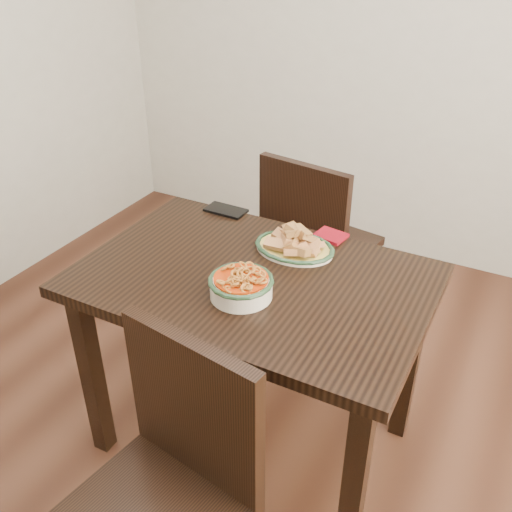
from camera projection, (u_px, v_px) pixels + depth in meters
The scene contains 9 objects.
floor at pixel (250, 454), 2.14m from camera, with size 3.50×3.50×0.00m, color #361B11.
wall_back at pixel (418, 19), 2.79m from camera, with size 3.50×0.10×2.60m, color beige.
dining_table at pixel (253, 302), 1.88m from camera, with size 1.12×0.74×0.75m.
chair_far at pixel (314, 239), 2.54m from camera, with size 0.48×0.48×0.89m.
chair_near at pixel (169, 481), 1.46m from camera, with size 0.48×0.48×0.89m.
fish_plate at pixel (295, 239), 1.93m from camera, with size 0.27×0.21×0.11m.
noodle_bowl at pixel (241, 284), 1.70m from camera, with size 0.20×0.20×0.08m.
smartphone at pixel (226, 210), 2.21m from camera, with size 0.16×0.08×0.01m, color black.
napkin at pixel (331, 236), 2.04m from camera, with size 0.10×0.09×0.01m, color maroon.
Camera 1 is at (0.70, -1.27, 1.75)m, focal length 40.00 mm.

